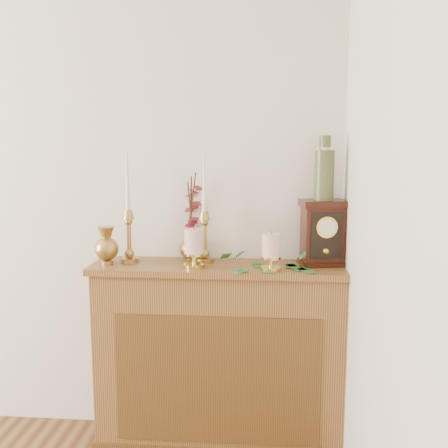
# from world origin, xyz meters

# --- Properties ---
(console_shelf) EXTENTS (1.24, 0.34, 0.93)m
(console_shelf) POSITION_xyz_m (1.40, 2.10, 0.44)
(console_shelf) COLOR brown
(console_shelf) RESTS_ON ground
(candlestick_left) EXTENTS (0.09, 0.09, 0.53)m
(candlestick_left) POSITION_xyz_m (0.95, 2.11, 1.10)
(candlestick_left) COLOR #AE9545
(candlestick_left) RESTS_ON console_shelf
(candlestick_center) EXTENTS (0.09, 0.09, 0.52)m
(candlestick_center) POSITION_xyz_m (1.32, 2.14, 1.10)
(candlestick_center) COLOR #AE9545
(candlestick_center) RESTS_ON console_shelf
(bud_vase) EXTENTS (0.11, 0.11, 0.19)m
(bud_vase) POSITION_xyz_m (0.86, 2.05, 1.02)
(bud_vase) COLOR #AE9545
(bud_vase) RESTS_ON console_shelf
(ginger_jar) EXTENTS (0.18, 0.19, 0.44)m
(ginger_jar) POSITION_xyz_m (1.25, 2.23, 1.13)
(ginger_jar) COLOR #AE9545
(ginger_jar) RESTS_ON console_shelf
(pillar_candle_left) EXTENTS (0.10, 0.10, 0.20)m
(pillar_candle_left) POSITION_xyz_m (1.29, 2.03, 1.03)
(pillar_candle_left) COLOR gold
(pillar_candle_left) RESTS_ON console_shelf
(pillar_candle_right) EXTENTS (0.10, 0.10, 0.18)m
(pillar_candle_right) POSITION_xyz_m (1.65, 2.00, 1.03)
(pillar_candle_right) COLOR gold
(pillar_candle_right) RESTS_ON console_shelf
(ivy_garland) EXTENTS (0.47, 0.23, 0.09)m
(ivy_garland) POSITION_xyz_m (1.61, 2.02, 0.95)
(ivy_garland) COLOR #2A6426
(ivy_garland) RESTS_ON console_shelf
(mantel_clock) EXTENTS (0.23, 0.18, 0.31)m
(mantel_clock) POSITION_xyz_m (1.89, 2.14, 1.08)
(mantel_clock) COLOR black
(mantel_clock) RESTS_ON console_shelf
(ceramic_vase) EXTENTS (0.09, 0.09, 0.30)m
(ceramic_vase) POSITION_xyz_m (1.89, 2.14, 1.38)
(ceramic_vase) COLOR #193226
(ceramic_vase) RESTS_ON mantel_clock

